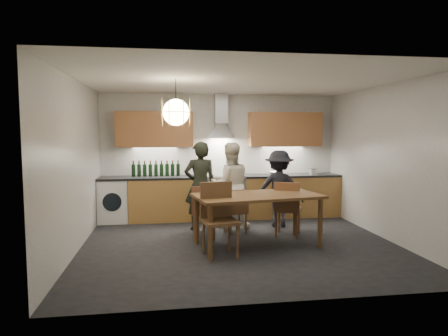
{
  "coord_description": "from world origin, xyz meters",
  "views": [
    {
      "loc": [
        -1.17,
        -6.21,
        1.81
      ],
      "look_at": [
        -0.19,
        0.4,
        1.2
      ],
      "focal_mm": 32.0,
      "sensor_mm": 36.0,
      "label": 1
    }
  ],
  "objects": [
    {
      "name": "mixing_bowl",
      "position": [
        1.15,
        1.94,
        0.94
      ],
      "size": [
        0.31,
        0.31,
        0.07
      ],
      "primitive_type": "imported",
      "rotation": [
        0.0,
        0.0,
        -0.09
      ],
      "color": "silver",
      "rests_on": "counter_run"
    },
    {
      "name": "ground",
      "position": [
        0.0,
        0.0,
        0.0
      ],
      "size": [
        5.0,
        5.0,
        0.0
      ],
      "primitive_type": "plane",
      "color": "black",
      "rests_on": "ground"
    },
    {
      "name": "chair_back_right",
      "position": [
        0.89,
        0.29,
        0.55
      ],
      "size": [
        0.58,
        0.58,
        0.96
      ],
      "rotation": [
        0.0,
        0.0,
        2.71
      ],
      "color": "brown",
      "rests_on": "ground"
    },
    {
      "name": "wine_bottles",
      "position": [
        -1.36,
        2.03,
        1.06
      ],
      "size": [
        0.98,
        0.08,
        0.32
      ],
      "color": "black",
      "rests_on": "counter_run"
    },
    {
      "name": "counter_run",
      "position": [
        0.02,
        1.95,
        0.45
      ],
      "size": [
        5.0,
        0.62,
        0.9
      ],
      "color": "tan",
      "rests_on": "ground"
    },
    {
      "name": "wall_fixtures",
      "position": [
        0.0,
        2.07,
        1.87
      ],
      "size": [
        4.3,
        0.54,
        1.1
      ],
      "color": "#B87946",
      "rests_on": "ground"
    },
    {
      "name": "range_stove",
      "position": [
        0.0,
        1.94,
        0.44
      ],
      "size": [
        0.9,
        0.6,
        0.92
      ],
      "color": "silver",
      "rests_on": "ground"
    },
    {
      "name": "chair_back_left",
      "position": [
        -0.54,
        0.35,
        0.52
      ],
      "size": [
        0.45,
        0.45,
        0.92
      ],
      "rotation": [
        0.0,
        0.0,
        3.04
      ],
      "color": "brown",
      "rests_on": "ground"
    },
    {
      "name": "person_left",
      "position": [
        -0.54,
        1.08,
        0.82
      ],
      "size": [
        0.62,
        0.44,
        1.63
      ],
      "primitive_type": "imported",
      "rotation": [
        0.0,
        0.0,
        3.22
      ],
      "color": "black",
      "rests_on": "ground"
    },
    {
      "name": "pendant_lamp",
      "position": [
        -1.0,
        -0.1,
        2.1
      ],
      "size": [
        0.43,
        0.43,
        0.7
      ],
      "color": "black",
      "rests_on": "ground"
    },
    {
      "name": "chair_back_mid",
      "position": [
        0.07,
        0.6,
        0.46
      ],
      "size": [
        0.44,
        0.44,
        0.8
      ],
      "rotation": [
        0.0,
        0.0,
        3.38
      ],
      "color": "brown",
      "rests_on": "ground"
    },
    {
      "name": "person_mid",
      "position": [
        0.03,
        1.12,
        0.81
      ],
      "size": [
        0.81,
        0.64,
        1.61
      ],
      "primitive_type": "imported",
      "rotation": [
        0.0,
        0.0,
        3.19
      ],
      "color": "beige",
      "rests_on": "ground"
    },
    {
      "name": "stock_pot",
      "position": [
        1.97,
        1.93,
        0.96
      ],
      "size": [
        0.18,
        0.18,
        0.12
      ],
      "primitive_type": "cylinder",
      "rotation": [
        0.0,
        0.0,
        0.02
      ],
      "color": "silver",
      "rests_on": "counter_run"
    },
    {
      "name": "dining_table",
      "position": [
        0.26,
        -0.15,
        0.73
      ],
      "size": [
        2.09,
        1.29,
        0.82
      ],
      "rotation": [
        0.0,
        0.0,
        0.17
      ],
      "color": "brown",
      "rests_on": "ground"
    },
    {
      "name": "person_right",
      "position": [
        0.97,
        1.1,
        0.73
      ],
      "size": [
        1.04,
        0.75,
        1.46
      ],
      "primitive_type": "imported",
      "rotation": [
        0.0,
        0.0,
        2.9
      ],
      "color": "black",
      "rests_on": "ground"
    },
    {
      "name": "room_shell",
      "position": [
        0.0,
        0.0,
        1.71
      ],
      "size": [
        5.02,
        4.52,
        2.61
      ],
      "color": "white",
      "rests_on": "ground"
    },
    {
      "name": "chair_front",
      "position": [
        -0.41,
        -0.52,
        0.61
      ],
      "size": [
        0.55,
        0.55,
        1.07
      ],
      "rotation": [
        0.0,
        0.0,
        0.14
      ],
      "color": "brown",
      "rests_on": "ground"
    }
  ]
}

